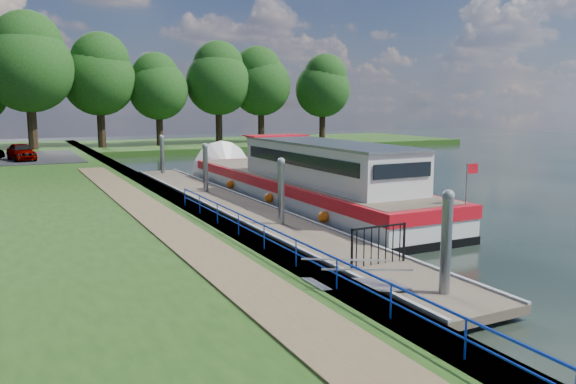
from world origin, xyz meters
name	(u,v)px	position (x,y,z in m)	size (l,w,h in m)	color
ground	(429,302)	(0.00, 0.00, 0.00)	(160.00, 160.00, 0.00)	black
bank_edge	(171,203)	(-2.55, 15.00, 0.39)	(1.10, 90.00, 0.78)	#473D2D
far_bank	(210,145)	(12.00, 52.00, 0.30)	(60.00, 18.00, 0.60)	#1D3E11
footpath	(172,227)	(-4.40, 8.00, 0.80)	(1.60, 40.00, 0.05)	brown
blue_fence	(279,238)	(-2.75, 3.00, 1.31)	(0.04, 18.04, 0.72)	#0C2DBF
pontoon	(238,210)	(0.00, 13.00, 0.18)	(2.50, 30.00, 0.56)	brown
mooring_piles	(237,186)	(0.00, 13.00, 1.28)	(0.30, 27.30, 3.55)	gray
gangway	(357,283)	(-1.85, 0.50, 0.63)	(2.58, 1.00, 0.92)	#A5A8AD
gate_panel	(379,239)	(0.00, 2.20, 1.15)	(1.85, 0.05, 1.15)	black
barge	(295,182)	(3.60, 14.23, 1.09)	(4.36, 21.15, 4.78)	black
horizon_trees	(87,73)	(-1.61, 48.68, 7.95)	(54.38, 10.03, 12.87)	#332316
car_a	(21,151)	(-8.25, 35.50, 1.49)	(1.54, 3.82, 1.30)	#999999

